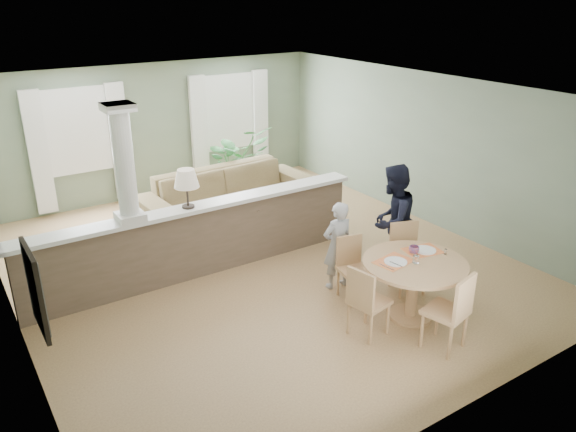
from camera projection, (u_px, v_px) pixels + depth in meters
ground at (260, 263)px, 8.88m from camera, size 8.00×8.00×0.00m
room_shell at (235, 144)px, 8.67m from camera, size 7.02×8.02×2.71m
pony_wall at (194, 232)px, 8.26m from camera, size 5.32×0.38×2.70m
sofa at (230, 197)px, 10.33m from camera, size 3.34×1.42×0.96m
houseplant at (238, 161)px, 11.57m from camera, size 1.43×1.27×1.47m
dining_table at (414, 273)px, 7.20m from camera, size 1.34×1.34×0.91m
chair_far_boy at (352, 265)px, 7.76m from camera, size 0.47×0.47×0.89m
chair_far_man at (406, 254)px, 7.95m from camera, size 0.56×0.56×0.99m
chair_near at (452, 309)px, 6.56m from camera, size 0.55×0.55×1.01m
chair_side at (366, 299)px, 6.83m from camera, size 0.50×0.50×0.95m
child_person at (337, 245)px, 7.95m from camera, size 0.50×0.34×1.31m
man_person at (392, 221)px, 8.24m from camera, size 1.00×0.89×1.73m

